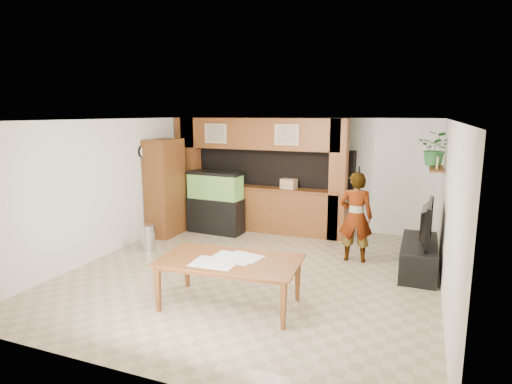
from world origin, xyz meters
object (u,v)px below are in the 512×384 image
at_px(pantry_cabinet, 165,188).
at_px(aquarium, 215,203).
at_px(person, 356,217).
at_px(dining_table, 229,284).
at_px(television, 421,222).

distance_m(pantry_cabinet, aquarium, 1.18).
distance_m(person, dining_table, 2.98).
distance_m(aquarium, television, 4.48).
relative_size(television, dining_table, 0.63).
distance_m(pantry_cabinet, person, 4.24).
height_order(pantry_cabinet, television, pantry_cabinet).
xyz_separation_m(television, dining_table, (-2.47, -2.45, -0.54)).
bearing_deg(dining_table, pantry_cabinet, 131.09).
relative_size(aquarium, television, 1.14).
xyz_separation_m(pantry_cabinet, aquarium, (0.97, 0.55, -0.38)).
relative_size(television, person, 0.74).
height_order(pantry_cabinet, dining_table, pantry_cabinet).
bearing_deg(television, person, 84.79).
xyz_separation_m(person, dining_table, (-1.35, -2.61, -0.49)).
bearing_deg(dining_table, person, 58.19).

